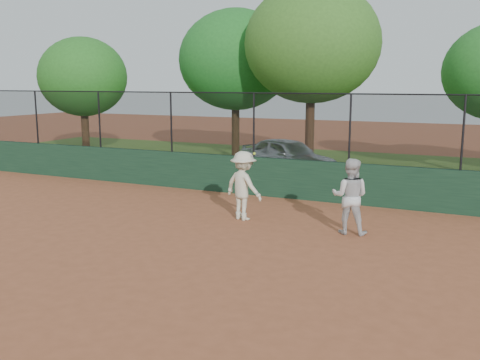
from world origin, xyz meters
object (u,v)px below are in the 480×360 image
at_px(player_second, 350,196).
at_px(tree_1, 235,60).
at_px(parked_car, 287,156).
at_px(player_main, 243,186).
at_px(tree_2, 312,44).
at_px(tree_0, 83,77).

relative_size(player_second, tree_1, 0.26).
height_order(parked_car, tree_1, tree_1).
distance_m(player_main, tree_1, 11.72).
relative_size(player_main, tree_1, 0.27).
relative_size(parked_car, player_second, 2.35).
bearing_deg(player_main, tree_1, 116.50).
distance_m(tree_1, tree_2, 4.34).
bearing_deg(parked_car, tree_0, 112.59).
xyz_separation_m(player_main, tree_1, (-4.98, 9.98, 3.60)).
height_order(parked_car, player_main, player_main).
bearing_deg(tree_1, parked_car, -40.00).
height_order(player_main, tree_2, tree_2).
height_order(parked_car, tree_0, tree_0).
xyz_separation_m(parked_car, tree_1, (-3.66, 3.07, 3.78)).
bearing_deg(player_main, player_second, -2.77).
bearing_deg(parked_car, tree_2, 12.71).
bearing_deg(tree_2, player_main, -83.65).
relative_size(tree_0, tree_1, 0.83).
bearing_deg(tree_0, player_main, -32.83).
relative_size(tree_1, tree_2, 0.92).
relative_size(player_main, tree_2, 0.24).
height_order(player_second, tree_1, tree_1).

